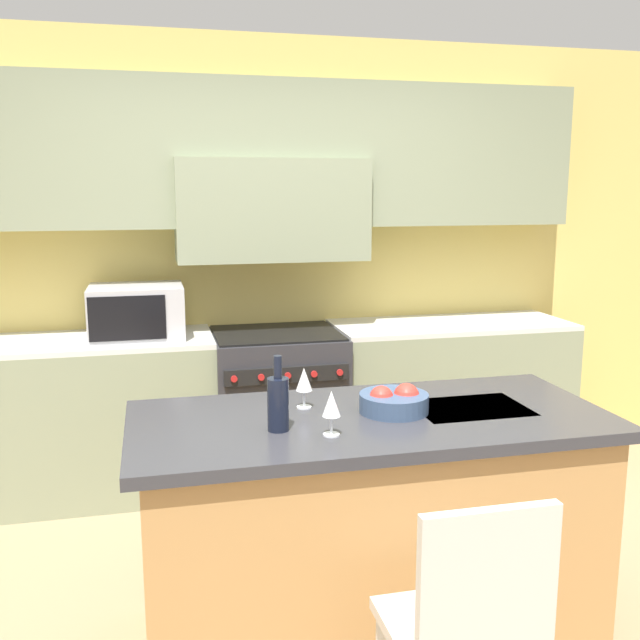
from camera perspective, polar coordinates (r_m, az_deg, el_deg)
back_cabinetry at (r=4.47m, az=-4.21°, el=8.27°), size 10.00×0.46×2.70m
back_counter at (r=4.42m, az=-3.49°, el=-6.79°), size 3.79×0.62×0.93m
range_stove at (r=4.40m, az=-3.44°, el=-6.90°), size 0.77×0.70×0.93m
microwave at (r=4.21m, az=-14.45°, el=0.66°), size 0.52×0.43×0.30m
kitchen_island at (r=2.93m, az=3.99°, el=-16.13°), size 1.83×0.82×0.92m
island_chair at (r=2.26m, az=11.78°, el=-22.82°), size 0.42×0.40×0.95m
wine_bottle at (r=2.56m, az=-3.37°, el=-6.59°), size 0.08×0.08×0.27m
wine_glass_near at (r=2.50m, az=0.92°, el=-6.84°), size 0.07×0.07×0.16m
wine_glass_far at (r=2.81m, az=-1.29°, el=-4.89°), size 0.07×0.07×0.16m
fruit_bowl at (r=2.79m, az=5.96°, el=-6.48°), size 0.27×0.27×0.11m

